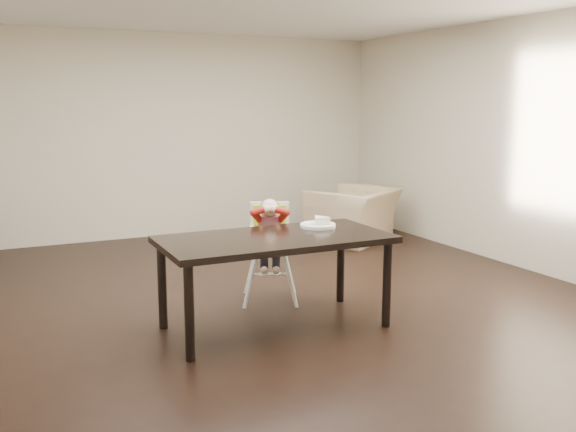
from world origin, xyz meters
name	(u,v)px	position (x,y,z in m)	size (l,w,h in m)	color
ground	(276,307)	(0.00, 0.00, 0.00)	(7.00, 7.00, 0.00)	black
room_walls	(275,95)	(0.00, 0.00, 1.86)	(6.02, 7.02, 2.71)	beige
dining_table	(275,246)	(-0.23, -0.48, 0.67)	(1.80, 0.90, 0.75)	black
high_chair	(270,229)	(0.04, 0.22, 0.66)	(0.51, 0.51, 0.94)	white
plate	(319,224)	(0.27, -0.29, 0.78)	(0.40, 0.40, 0.09)	white
armchair	(353,206)	(2.03, 2.05, 0.46)	(1.06, 0.69, 0.93)	tan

